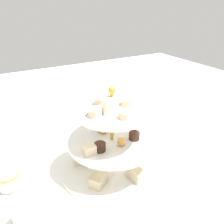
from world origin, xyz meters
TOP-DOWN VIEW (x-y plane):
  - ground_plane at (0.00, 0.00)m, footprint 2.40×2.40m
  - tiered_serving_stand at (0.00, -0.00)m, footprint 0.30×0.30m
  - water_glass_tall_right at (-0.14, -0.23)m, footprint 0.07×0.07m
  - water_glass_short_left at (0.26, 0.09)m, footprint 0.06×0.06m
  - teacup_with_saucer at (0.28, -0.06)m, footprint 0.09×0.09m
  - butter_knife_left at (-0.30, 0.12)m, footprint 0.08×0.16m
  - butter_knife_right at (0.17, -0.27)m, footprint 0.14×0.12m

SIDE VIEW (x-z plane):
  - ground_plane at x=0.00m, z-range 0.00..0.00m
  - butter_knife_left at x=-0.30m, z-range 0.00..0.00m
  - butter_knife_right at x=0.17m, z-range 0.00..0.00m
  - teacup_with_saucer at x=0.28m, z-range 0.00..0.05m
  - water_glass_short_left at x=0.26m, z-range 0.00..0.07m
  - water_glass_tall_right at x=-0.14m, z-range 0.00..0.12m
  - tiered_serving_stand at x=0.00m, z-range -0.05..0.20m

